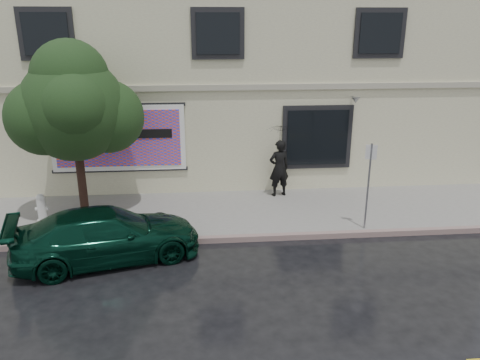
{
  "coord_description": "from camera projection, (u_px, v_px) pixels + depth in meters",
  "views": [
    {
      "loc": [
        -0.61,
        -9.72,
        5.51
      ],
      "look_at": [
        0.43,
        2.2,
        1.48
      ],
      "focal_mm": 35.0,
      "sensor_mm": 36.0,
      "label": 1
    }
  ],
  "objects": [
    {
      "name": "ground",
      "position": [
        230.0,
        270.0,
        10.98
      ],
      "size": [
        90.0,
        90.0,
        0.0
      ],
      "primitive_type": "plane",
      "color": "black",
      "rests_on": "ground"
    },
    {
      "name": "sidewalk",
      "position": [
        223.0,
        213.0,
        14.03
      ],
      "size": [
        20.0,
        3.5,
        0.15
      ],
      "primitive_type": "cube",
      "color": "gray",
      "rests_on": "ground"
    },
    {
      "name": "curb",
      "position": [
        226.0,
        239.0,
        12.37
      ],
      "size": [
        20.0,
        0.18,
        0.16
      ],
      "primitive_type": "cube",
      "color": "slate",
      "rests_on": "ground"
    },
    {
      "name": "building",
      "position": [
        214.0,
        77.0,
        18.36
      ],
      "size": [
        20.0,
        8.12,
        7.0
      ],
      "color": "beige",
      "rests_on": "ground"
    },
    {
      "name": "billboard",
      "position": [
        118.0,
        138.0,
        14.71
      ],
      "size": [
        4.3,
        0.16,
        2.2
      ],
      "color": "white",
      "rests_on": "ground"
    },
    {
      "name": "car",
      "position": [
        107.0,
        235.0,
        11.28
      ],
      "size": [
        4.76,
        3.01,
        1.28
      ],
      "primitive_type": "imported",
      "rotation": [
        0.0,
        0.0,
        1.83
      ],
      "color": "black",
      "rests_on": "ground"
    },
    {
      "name": "pedestrian",
      "position": [
        279.0,
        168.0,
        15.01
      ],
      "size": [
        0.76,
        0.59,
        1.85
      ],
      "primitive_type": "imported",
      "rotation": [
        0.0,
        0.0,
        3.38
      ],
      "color": "black",
      "rests_on": "sidewalk"
    },
    {
      "name": "umbrella",
      "position": [
        280.0,
        130.0,
        14.61
      ],
      "size": [
        1.1,
        1.1,
        0.66
      ],
      "primitive_type": "imported",
      "rotation": [
        0.0,
        0.0,
        -0.27
      ],
      "color": "black",
      "rests_on": "pedestrian"
    },
    {
      "name": "street_tree",
      "position": [
        74.0,
        109.0,
        12.72
      ],
      "size": [
        2.86,
        2.86,
        4.56
      ],
      "color": "black",
      "rests_on": "sidewalk"
    },
    {
      "name": "fire_hydrant",
      "position": [
        42.0,
        209.0,
        13.1
      ],
      "size": [
        0.35,
        0.33,
        0.85
      ],
      "rotation": [
        0.0,
        0.0,
        0.28
      ],
      "color": "beige",
      "rests_on": "sidewalk"
    },
    {
      "name": "sign_pole",
      "position": [
        369.0,
        178.0,
        12.39
      ],
      "size": [
        0.29,
        0.11,
        2.39
      ],
      "rotation": [
        0.0,
        0.0,
        -0.32
      ],
      "color": "gray",
      "rests_on": "sidewalk"
    }
  ]
}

